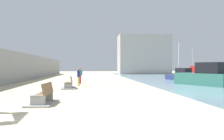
% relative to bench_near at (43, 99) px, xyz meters
% --- Properties ---
extents(ground_plane, '(120.00, 120.00, 0.00)m').
position_rel_bench_near_xyz_m(ground_plane, '(1.39, 14.82, -0.23)').
color(ground_plane, '#C6B793').
extents(seawall, '(0.80, 64.00, 3.33)m').
position_rel_bench_near_xyz_m(seawall, '(-6.11, 14.82, 1.43)').
color(seawall, gray).
rests_on(seawall, ground).
extents(bench_near, '(1.23, 2.17, 0.98)m').
position_rel_bench_near_xyz_m(bench_near, '(0.00, 0.00, 0.00)').
color(bench_near, gray).
rests_on(bench_near, ground).
extents(bench_far, '(1.25, 2.17, 0.98)m').
position_rel_bench_near_xyz_m(bench_far, '(0.42, 7.50, 0.00)').
color(bench_far, gray).
rests_on(bench_far, ground).
extents(person_walking, '(0.50, 0.29, 1.61)m').
position_rel_bench_near_xyz_m(person_walking, '(1.04, 12.52, 0.69)').
color(person_walking, '#B22D33').
rests_on(person_walking, ground).
extents(person_standing, '(0.26, 0.51, 1.60)m').
position_rel_bench_near_xyz_m(person_standing, '(1.06, 9.86, 0.69)').
color(person_standing, gold).
rests_on(person_standing, ground).
extents(boat_far_right, '(2.78, 4.42, 4.78)m').
position_rel_bench_near_xyz_m(boat_far_right, '(13.47, 17.14, 0.38)').
color(boat_far_right, navy).
rests_on(boat_far_right, water_bay).
extents(boat_nearest, '(3.09, 6.34, 6.09)m').
position_rel_bench_near_xyz_m(boat_nearest, '(25.20, 38.58, 0.53)').
color(boat_nearest, red).
rests_on(boat_nearest, water_bay).
extents(boat_far_left, '(3.84, 5.44, 2.06)m').
position_rel_bench_near_xyz_m(boat_far_left, '(12.32, 9.00, 0.57)').
color(boat_far_left, '#337060').
rests_on(boat_far_left, water_bay).
extents(harbor_building, '(12.00, 6.00, 9.20)m').
position_rel_bench_near_xyz_m(harbor_building, '(14.66, 42.82, 4.37)').
color(harbor_building, '#ADAAA3').
rests_on(harbor_building, ground).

